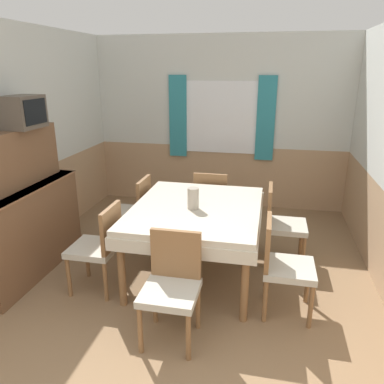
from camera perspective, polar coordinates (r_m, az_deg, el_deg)
name	(u,v)px	position (r m, az deg, el deg)	size (l,w,h in m)	color
wall_back	(220,123)	(5.89, 4.24, 10.39)	(4.27, 0.10, 2.60)	silver
wall_left	(9,148)	(4.51, -26.09, 6.02)	(0.05, 4.97, 2.60)	silver
dining_table	(197,216)	(3.86, 0.70, -3.62)	(1.31, 1.57, 0.78)	beige
chair_right_far	(281,221)	(4.31, 13.36, -4.38)	(0.44, 0.44, 0.89)	brown
chair_head_window	(212,201)	(4.84, 3.01, -1.33)	(0.44, 0.44, 0.89)	brown
chair_head_near	(172,283)	(3.08, -3.07, -13.66)	(0.44, 0.44, 0.89)	brown
chair_left_far	(134,210)	(4.58, -8.81, -2.70)	(0.44, 0.44, 0.89)	brown
chair_right_near	(282,263)	(3.44, 13.55, -10.43)	(0.44, 0.44, 0.89)	brown
chair_left_near	(100,244)	(3.78, -13.89, -7.75)	(0.44, 0.44, 0.89)	brown
sideboard	(22,215)	(4.30, -24.53, -3.21)	(0.46, 1.51, 1.54)	brown
tv	(23,112)	(4.21, -24.34, 11.04)	(0.29, 0.43, 0.33)	#51473D
vase	(193,198)	(3.72, 0.18, -0.98)	(0.11, 0.11, 0.22)	#A39989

